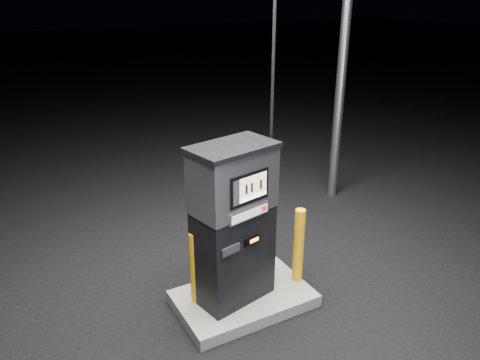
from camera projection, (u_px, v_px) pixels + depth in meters
ground at (243, 304)px, 5.70m from camera, size 80.00×80.00×0.00m
pump_island at (243, 298)px, 5.67m from camera, size 1.60×1.00×0.15m
fuel_dispenser at (234, 223)px, 5.24m from camera, size 1.09×0.74×3.93m
bollard_left at (195, 268)px, 5.34m from camera, size 0.16×0.16×0.91m
bollard_right at (299, 246)px, 5.73m from camera, size 0.16×0.16×0.97m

